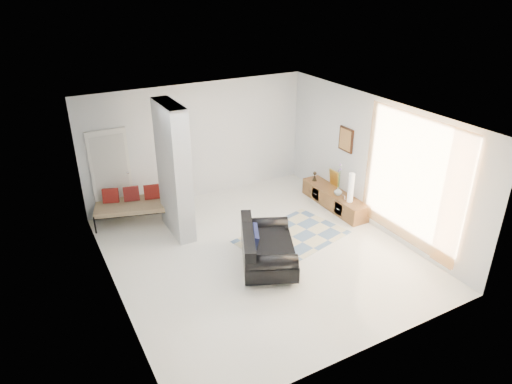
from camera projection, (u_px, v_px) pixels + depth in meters
floor at (259, 253)px, 9.05m from camera, size 6.00×6.00×0.00m
ceiling at (260, 116)px, 7.84m from camera, size 6.00×6.00×0.00m
wall_back at (198, 142)px, 10.82m from camera, size 6.00×0.00×6.00m
wall_front at (368, 274)px, 6.07m from camera, size 6.00×0.00×6.00m
wall_left at (109, 224)px, 7.26m from camera, size 0.00×6.00×6.00m
wall_right at (373, 163)px, 9.63m from camera, size 0.00×6.00×6.00m
partition_column at (174, 171)px, 9.24m from camera, size 0.35×1.20×2.80m
hallway_door at (111, 174)px, 10.05m from camera, size 0.85×0.06×2.04m
curtain at (411, 181)px, 8.66m from camera, size 0.00×2.55×2.55m
wall_art at (346, 140)px, 10.22m from camera, size 0.04×0.45×0.55m
media_console at (334, 199)px, 10.76m from camera, size 0.45×2.00×0.80m
loveseat at (265, 248)px, 8.56m from camera, size 1.53×1.86×0.76m
daybed at (139, 203)px, 10.11m from camera, size 2.08×1.32×0.77m
area_rug at (292, 237)px, 9.59m from camera, size 2.46×1.92×0.01m
cylinder_lamp at (351, 188)px, 10.07m from camera, size 0.12×0.12×0.68m
bronze_figurine at (315, 176)px, 11.20m from camera, size 0.12×0.12×0.23m
vase at (338, 191)px, 10.47m from camera, size 0.21×0.21×0.19m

